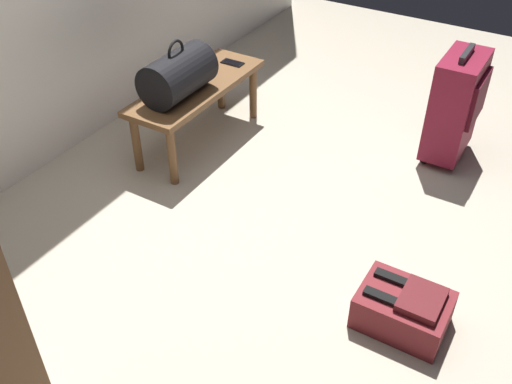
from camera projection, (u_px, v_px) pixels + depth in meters
name	position (u px, v px, depth m)	size (l,w,h in m)	color
ground_plane	(283.00, 236.00, 2.99)	(6.60, 6.60, 0.00)	#B2A893
bench	(197.00, 93.00, 3.50)	(1.00, 0.36, 0.40)	brown
duffel_bag_black	(178.00, 75.00, 3.27)	(0.44, 0.26, 0.34)	black
cell_phone	(232.00, 63.00, 3.69)	(0.07, 0.14, 0.01)	black
suitcase_upright_burgundy	(456.00, 105.00, 3.36)	(0.41, 0.25, 0.69)	maroon
backpack_maroon	(404.00, 309.00, 2.48)	(0.28, 0.38, 0.21)	maroon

